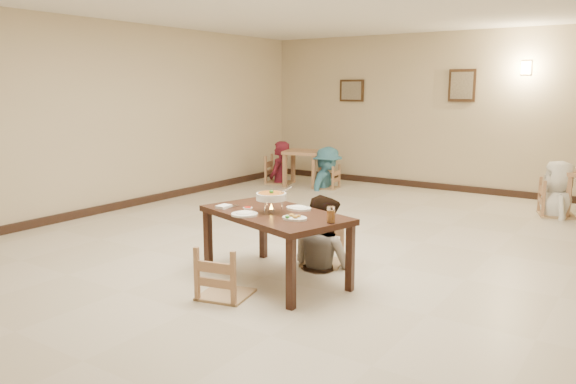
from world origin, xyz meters
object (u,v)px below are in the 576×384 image
Objects in this scene: chair_near at (225,247)px; bg_diner_a at (280,141)px; bg_chair_ll at (280,157)px; chair_far at (323,224)px; bg_diner_b at (328,147)px; curry_warmer at (271,197)px; drink_glass at (331,215)px; main_diner at (323,195)px; bg_diner_c at (561,161)px; bg_chair_lr at (327,166)px; bg_chair_rl at (559,182)px; main_table at (275,220)px; bg_table_left at (303,157)px.

bg_diner_a reaches higher than chair_near.
chair_far is at bearing -158.13° from bg_chair_ll.
bg_diner_b is (1.12, 0.03, -0.06)m from bg_diner_a.
curry_warmer is at bearing -113.39° from chair_near.
bg_diner_b is at bearing 114.17° from curry_warmer.
bg_chair_ll is 0.62× the size of bg_diner_a.
drink_glass is at bearing -156.79° from bg_diner_b.
bg_diner_b is (-2.43, 4.29, 0.02)m from main_diner.
chair_far is 0.56× the size of bg_diner_b.
bg_diner_a reaches higher than bg_diner_c.
main_diner is at bearing 21.71° from bg_chair_lr.
chair_near is 5.87m from bg_chair_rl.
drink_glass is (0.83, 0.56, 0.31)m from chair_near.
curry_warmer is at bearing 22.63° from bg_diner_a.
bg_diner_c reaches higher than bg_chair_ll.
main_table is at bearing -43.87° from bg_diner_c.
bg_diner_c is (0.00, 0.00, 0.33)m from bg_chair_rl.
main_diner reaches higher than main_table.
bg_chair_lr is (1.12, 0.03, -0.11)m from bg_chair_ll.
bg_chair_ll is (-3.39, 4.92, -0.09)m from main_table.
curry_warmer reaches higher than main_table.
drink_glass is at bearing 9.92° from main_table.
chair_far reaches higher than main_table.
drink_glass reaches higher than main_table.
bg_table_left is at bearing 124.95° from drink_glass.
bg_diner_c is (1.74, 4.20, 0.06)m from main_diner.
bg_table_left is at bearing -36.91° from main_diner.
bg_table_left is (-2.95, 4.21, 0.12)m from chair_far.
bg_diner_a is (-5.30, 0.06, 0.34)m from bg_chair_rl.
bg_diner_c is (4.17, -0.10, 0.04)m from bg_diner_b.
main_table is at bearing 16.72° from bg_chair_lr.
bg_diner_a is at bearing -113.11° from bg_diner_c.
main_table is 5.70m from bg_table_left.
bg_diner_b is (-2.24, 4.99, -0.06)m from curry_warmer.
bg_chair_lr is (0.56, 0.00, -0.14)m from bg_table_left.
chair_far is at bearing 138.73° from bg_chair_rl.
chair_near is 1.38m from main_diner.
main_table is at bearing 93.98° from main_diner.
chair_far is 0.57× the size of main_diner.
bg_diner_a is at bearing 113.80° from chair_far.
bg_chair_ll is at bearing -31.96° from main_diner.
bg_chair_ll is 0.33m from bg_diner_a.
main_table is 5.98m from bg_diner_a.
main_diner is 10.42× the size of drink_glass.
chair_near is 6.21m from bg_table_left.
curry_warmer is at bearing 92.94° from main_diner.
main_diner reaches higher than bg_chair_lr.
curry_warmer is 0.20× the size of bg_diner_c.
bg_diner_b reaches higher than main_table.
drink_glass is 0.09× the size of bg_diner_c.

